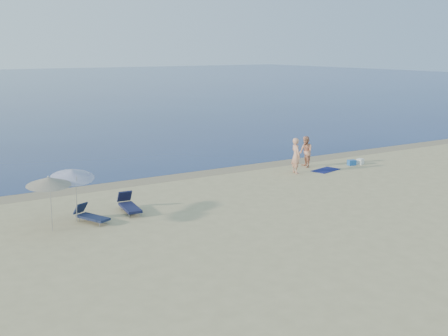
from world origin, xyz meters
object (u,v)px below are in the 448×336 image
Objects in this scene: blue_cooler at (352,163)px; person_right at (306,152)px; person_left at (296,156)px; umbrella_near at (72,174)px.

person_right is at bearing 169.39° from blue_cooler.
blue_cooler is (2.60, -1.03, -0.73)m from person_right.
blue_cooler is at bearing -79.35° from person_left.
person_left is 1.09× the size of person_right.
person_right is at bearing -45.51° from person_left.
umbrella_near is (-14.31, -3.12, 1.00)m from person_right.
person_left is 4.39× the size of blue_cooler.
blue_cooler is 0.20× the size of umbrella_near.
person_left is at bearing 14.17° from umbrella_near.
umbrella_near is at bearing 111.05° from person_left.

